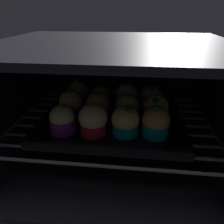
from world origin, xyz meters
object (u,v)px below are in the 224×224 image
(muffin_row0_col0, at_px, (63,120))
(muffin_row0_col1, at_px, (93,120))
(muffin_row0_col3, at_px, (156,122))
(muffin_row2_col3, at_px, (151,99))
(muffin_row0_col2, at_px, (125,122))
(muffin_row2_col1, at_px, (101,97))
(muffin_row1_col1, at_px, (98,107))
(muffin_row1_col3, at_px, (156,109))
(baking_tray, at_px, (112,120))
(muffin_row1_col0, at_px, (71,105))
(muffin_row2_col2, at_px, (126,96))
(muffin_row2_col0, at_px, (78,94))
(muffin_row1_col2, at_px, (127,109))

(muffin_row0_col0, height_order, muffin_row0_col1, muffin_row0_col1)
(muffin_row0_col3, bearing_deg, muffin_row2_col3, 90.94)
(muffin_row0_col2, height_order, muffin_row2_col1, muffin_row0_col2)
(muffin_row1_col1, distance_m, muffin_row1_col3, 0.16)
(baking_tray, bearing_deg, muffin_row2_col1, 119.10)
(muffin_row1_col0, height_order, muffin_row2_col2, muffin_row1_col0)
(muffin_row0_col1, height_order, muffin_row2_col2, muffin_row2_col2)
(muffin_row2_col0, bearing_deg, muffin_row0_col0, -89.57)
(muffin_row1_col0, xyz_separation_m, muffin_row2_col0, (-0.00, 0.08, -0.00))
(muffin_row1_col1, bearing_deg, muffin_row0_col2, -42.31)
(baking_tray, height_order, muffin_row1_col0, muffin_row1_col0)
(muffin_row0_col0, xyz_separation_m, muffin_row0_col2, (0.15, 0.01, 0.00))
(muffin_row0_col3, relative_size, muffin_row1_col1, 0.99)
(muffin_row1_col3, height_order, muffin_row2_col3, muffin_row1_col3)
(muffin_row1_col1, bearing_deg, muffin_row0_col0, -133.24)
(muffin_row0_col0, relative_size, muffin_row0_col1, 0.91)
(muffin_row0_col3, relative_size, muffin_row1_col2, 1.09)
(muffin_row0_col2, bearing_deg, muffin_row1_col0, 154.95)
(muffin_row0_col2, distance_m, muffin_row0_col3, 0.07)
(muffin_row0_col1, bearing_deg, muffin_row2_col1, 91.90)
(muffin_row2_col1, bearing_deg, muffin_row1_col2, -43.07)
(baking_tray, height_order, muffin_row0_col1, muffin_row0_col1)
(muffin_row0_col0, bearing_deg, muffin_row1_col0, 90.57)
(muffin_row2_col3, bearing_deg, muffin_row0_col2, -115.03)
(muffin_row0_col1, distance_m, muffin_row2_col0, 0.17)
(muffin_row1_col1, height_order, muffin_row2_col3, muffin_row1_col1)
(muffin_row0_col0, xyz_separation_m, muffin_row2_col0, (-0.00, 0.16, 0.00))
(baking_tray, relative_size, muffin_row0_col3, 4.61)
(muffin_row2_col0, bearing_deg, muffin_row0_col1, -64.00)
(muffin_row0_col1, bearing_deg, muffin_row2_col3, 46.44)
(muffin_row0_col1, xyz_separation_m, muffin_row2_col3, (0.15, 0.15, -0.00))
(baking_tray, height_order, muffin_row1_col1, muffin_row1_col1)
(muffin_row1_col2, xyz_separation_m, muffin_row2_col0, (-0.15, 0.08, 0.00))
(muffin_row0_col0, distance_m, muffin_row2_col3, 0.27)
(muffin_row1_col3, xyz_separation_m, muffin_row2_col3, (-0.01, 0.07, -0.00))
(muffin_row2_col2, bearing_deg, muffin_row0_col3, -62.85)
(muffin_row1_col1, height_order, muffin_row1_col3, muffin_row1_col1)
(muffin_row0_col2, bearing_deg, muffin_row2_col0, 135.36)
(muffin_row0_col0, relative_size, muffin_row0_col2, 0.92)
(baking_tray, relative_size, muffin_row2_col1, 5.08)
(muffin_row0_col3, distance_m, muffin_row2_col1, 0.21)
(muffin_row1_col0, distance_m, muffin_row1_col3, 0.23)
(muffin_row2_col0, bearing_deg, muffin_row2_col2, 0.08)
(muffin_row0_col3, distance_m, muffin_row2_col0, 0.27)
(muffin_row0_col3, xyz_separation_m, muffin_row2_col2, (-0.08, 0.15, 0.00))
(muffin_row0_col1, bearing_deg, muffin_row2_col0, 116.00)
(muffin_row2_col2, bearing_deg, muffin_row1_col1, -132.64)
(muffin_row2_col0, bearing_deg, muffin_row1_col2, -27.55)
(muffin_row0_col1, xyz_separation_m, muffin_row1_col2, (0.08, 0.08, -0.00))
(muffin_row0_col2, xyz_separation_m, muffin_row1_col2, (-0.00, 0.07, 0.00))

